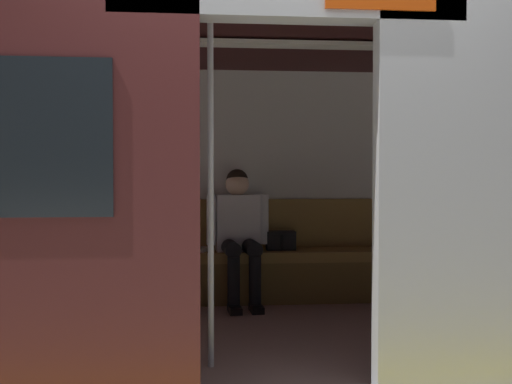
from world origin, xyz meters
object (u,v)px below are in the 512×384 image
at_px(person_seated, 239,227).
at_px(handbag, 281,240).
at_px(bench_seat, 251,263).
at_px(train_car, 256,126).
at_px(grab_pole_door, 211,190).
at_px(book, 200,249).

distance_m(person_seated, handbag, 0.42).
bearing_deg(bench_seat, train_car, 87.13).
height_order(train_car, grab_pole_door, train_car).
xyz_separation_m(person_seated, handbag, (-0.39, -0.10, -0.13)).
bearing_deg(person_seated, book, -15.39).
bearing_deg(person_seated, handbag, -164.80).
relative_size(bench_seat, handbag, 12.17).
bearing_deg(grab_pole_door, train_car, -114.67).
bearing_deg(handbag, book, 0.93).
height_order(bench_seat, grab_pole_door, grab_pole_door).
relative_size(bench_seat, person_seated, 2.67).
distance_m(train_car, book, 1.53).
xyz_separation_m(book, grab_pole_door, (-0.07, 1.82, 0.57)).
bearing_deg(bench_seat, handbag, -168.97).
relative_size(bench_seat, book, 14.38).
height_order(train_car, book, train_car).
relative_size(train_car, bench_seat, 2.02).
distance_m(train_car, grab_pole_door, 0.91).
xyz_separation_m(bench_seat, handbag, (-0.27, -0.05, 0.19)).
xyz_separation_m(handbag, grab_pole_door, (0.66, 1.83, 0.50)).
distance_m(train_car, person_seated, 1.28).
bearing_deg(book, train_car, 135.24).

